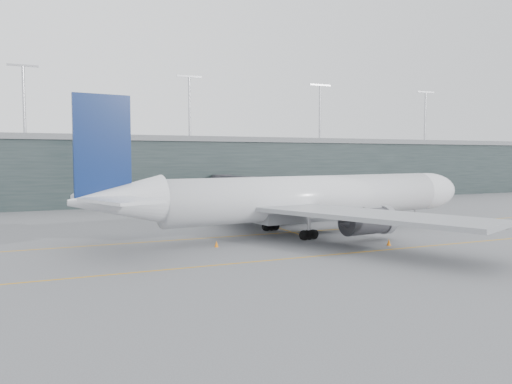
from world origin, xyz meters
name	(u,v)px	position (x,y,z in m)	size (l,w,h in m)	color
ground	(249,231)	(0.00, 0.00, 0.00)	(320.00, 320.00, 0.00)	#58585D
taxiline_a	(260,234)	(0.00, -4.00, 0.01)	(160.00, 0.25, 0.02)	#C28412
taxiline_b	(320,256)	(0.00, -20.00, 0.01)	(160.00, 0.25, 0.02)	#C28412
taxiline_lead_main	(232,214)	(5.00, 20.00, 0.01)	(0.25, 60.00, 0.02)	#C28412
terminal	(160,169)	(0.00, 58.00, 7.62)	(240.00, 36.00, 29.00)	#1D2627
main_aircraft	(309,198)	(6.79, -5.33, 4.86)	(61.80, 57.63, 17.33)	silver
jet_bridge	(281,185)	(16.57, 23.37, 4.98)	(16.34, 44.15, 6.65)	#2B2B31
gse_cart	(453,222)	(29.30, -9.20, 0.77)	(2.18, 1.54, 1.38)	#AD0C0D
baggage_dolly	(495,228)	(33.99, -12.66, 0.17)	(2.88, 2.31, 0.29)	#3C3C42
uld_a	(186,219)	(-6.39, 10.21, 0.84)	(1.99, 1.71, 1.60)	#38383D
uld_b	(207,216)	(-2.66, 11.05, 0.98)	(2.30, 1.96, 1.86)	#38383D
uld_c	(226,217)	(0.37, 10.50, 0.84)	(1.80, 1.46, 1.59)	#38383D
cone_nose	(462,222)	(33.29, -7.01, 0.33)	(0.42, 0.42, 0.66)	#DC4A0C
cone_wing_stbd	(389,242)	(10.68, -17.86, 0.40)	(0.50, 0.50, 0.79)	orange
cone_wing_port	(287,217)	(10.88, 9.53, 0.31)	(0.39, 0.39, 0.61)	orange
cone_tail	(216,244)	(-8.53, -10.67, 0.37)	(0.46, 0.46, 0.74)	orange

